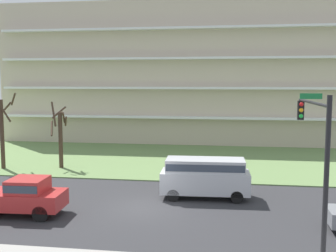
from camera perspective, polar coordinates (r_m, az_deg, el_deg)
The scene contains 8 objects.
ground at distance 22.56m, azimuth -3.21°, elevation -11.53°, with size 160.00×160.00×0.00m, color #2D2D30.
grass_lawn_strip at distance 35.97m, azimuth 1.24°, elevation -4.72°, with size 80.00×16.00×0.08m, color #66844C.
apartment_building at distance 48.55m, azimuth 3.20°, elevation 7.31°, with size 42.42×11.57×15.58m.
tree_far_left at distance 34.18m, azimuth -22.27°, elevation -0.38°, with size 2.04×2.19×6.04m.
tree_left at distance 33.11m, azimuth -14.99°, elevation -1.25°, with size 1.60×1.73×5.33m.
pickup_red_near_left at distance 22.64m, azimuth -20.60°, elevation -9.19°, with size 5.49×2.26×1.95m.
van_silver_center_right at distance 24.21m, azimuth 5.25°, elevation -6.89°, with size 5.27×2.20×2.36m.
traffic_signal_mast at distance 16.93m, azimuth 20.05°, elevation -2.47°, with size 0.90×5.77×6.44m.
Camera 1 is at (4.31, -21.05, 6.89)m, focal length 43.25 mm.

